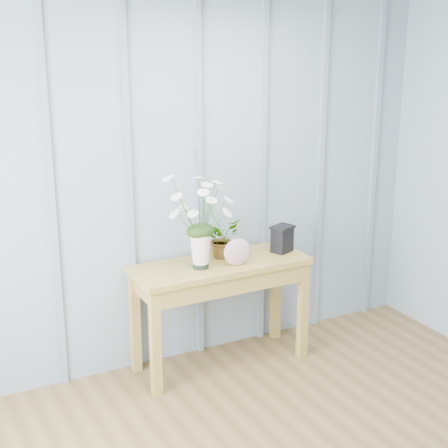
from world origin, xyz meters
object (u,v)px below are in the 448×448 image
sideboard (221,278)px  felt_disc_vessel (237,252)px  daisy_vase (200,207)px  carved_box (282,239)px

sideboard → felt_disc_vessel: (0.07, -0.10, 0.21)m
daisy_vase → felt_disc_vessel: 0.40m
daisy_vase → sideboard: bearing=12.2°
felt_disc_vessel → carved_box: size_ratio=0.99×
sideboard → carved_box: bearing=-1.0°
sideboard → felt_disc_vessel: bearing=-55.4°
carved_box → felt_disc_vessel: bearing=-166.8°
sideboard → carved_box: (0.48, -0.01, 0.21)m
carved_box → daisy_vase: bearing=-177.6°
daisy_vase → felt_disc_vessel: bearing=-16.2°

